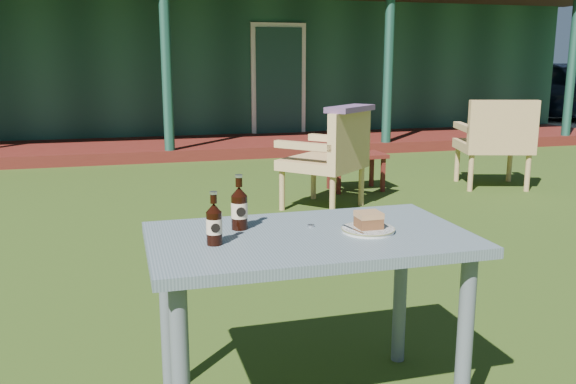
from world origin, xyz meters
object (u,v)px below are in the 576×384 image
object	(u,v)px
plate	(368,230)
cola_bottle_far	(214,224)
armchair_left	(331,154)
armchair_right	(496,138)
cake_slice	(369,220)
cola_bottle_near	(239,208)
side_table	(356,159)
cafe_table	(309,260)

from	to	relation	value
plate	cola_bottle_far	world-z (taller)	cola_bottle_far
armchair_left	cola_bottle_far	bearing A→B (deg)	-116.25
cola_bottle_far	armchair_right	distance (m)	5.16
cake_slice	cola_bottle_near	world-z (taller)	cola_bottle_near
armchair_left	armchair_right	xyz separation A→B (m)	(2.05, 0.46, 0.03)
side_table	cake_slice	bearing A→B (deg)	-111.30
armchair_left	side_table	size ratio (longest dim) A/B	1.56
plate	side_table	xyz separation A→B (m)	(1.54, 3.94, -0.39)
cola_bottle_far	armchair_right	size ratio (longest dim) A/B	0.20
cake_slice	cola_bottle_far	bearing A→B (deg)	-178.51
cafe_table	armchair_left	distance (m)	3.39
cafe_table	armchair_right	bearing A→B (deg)	47.94
cafe_table	armchair_right	distance (m)	4.88
cafe_table	cola_bottle_far	distance (m)	0.41
cola_bottle_near	armchair_left	size ratio (longest dim) A/B	0.23
cafe_table	cola_bottle_far	size ratio (longest dim) A/B	6.26
cola_bottle_near	cola_bottle_far	world-z (taller)	cola_bottle_near
cola_bottle_far	cafe_table	bearing A→B (deg)	5.97
cola_bottle_far	armchair_left	bearing A→B (deg)	63.75
cola_bottle_far	cake_slice	bearing A→B (deg)	1.49
cafe_table	cake_slice	bearing A→B (deg)	-5.63
cake_slice	armchair_left	xyz separation A→B (m)	(0.99, 3.19, -0.25)
plate	armchair_right	world-z (taller)	armchair_right
plate	side_table	bearing A→B (deg)	68.68
cafe_table	side_table	bearing A→B (deg)	65.73
armchair_right	cafe_table	bearing A→B (deg)	-132.06
cafe_table	armchair_right	size ratio (longest dim) A/B	1.24
armchair_left	cola_bottle_near	bearing A→B (deg)	-115.67
cake_slice	armchair_right	world-z (taller)	armchair_right
cola_bottle_near	side_table	bearing A→B (deg)	62.04
cafe_table	cake_slice	size ratio (longest dim) A/B	13.04
cola_bottle_near	armchair_left	world-z (taller)	cola_bottle_near
plate	cake_slice	xyz separation A→B (m)	(0.00, 0.01, 0.04)
cake_slice	armchair_left	distance (m)	3.35
plate	cola_bottle_far	size ratio (longest dim) A/B	1.06
cola_bottle_near	cola_bottle_far	size ratio (longest dim) A/B	1.12
cake_slice	armchair_left	world-z (taller)	armchair_left
cola_bottle_near	side_table	distance (m)	4.30
armchair_right	cola_bottle_near	bearing A→B (deg)	-135.20
armchair_left	cake_slice	bearing A→B (deg)	-107.18
plate	armchair_right	distance (m)	4.75
cola_bottle_near	armchair_right	xyz separation A→B (m)	(3.51, 3.48, -0.26)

